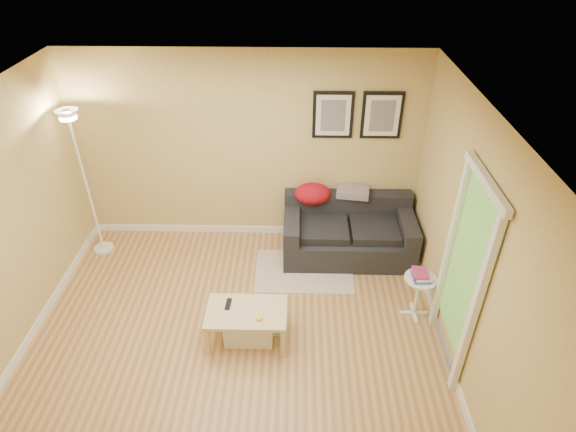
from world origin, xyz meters
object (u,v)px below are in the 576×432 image
object	(u,v)px
sofa	(349,230)
coffee_table	(247,325)
storage_bin	(249,325)
floor_lamp	(88,189)
book_stack	(421,275)
side_table	(417,296)

from	to	relation	value
sofa	coffee_table	distance (m)	1.96
storage_bin	floor_lamp	bearing A→B (deg)	144.80
storage_bin	book_stack	world-z (taller)	book_stack
coffee_table	book_stack	world-z (taller)	book_stack
storage_bin	coffee_table	bearing A→B (deg)	-109.71
book_stack	floor_lamp	xyz separation A→B (m)	(-4.02, 1.12, 0.37)
book_stack	storage_bin	bearing A→B (deg)	175.19
sofa	storage_bin	size ratio (longest dim) A/B	3.18
storage_bin	book_stack	distance (m)	1.96
storage_bin	floor_lamp	xyz separation A→B (m)	(-2.14, 1.51, 0.79)
floor_lamp	storage_bin	bearing A→B (deg)	-35.20
coffee_table	floor_lamp	world-z (taller)	floor_lamp
floor_lamp	sofa	bearing A→B (deg)	-0.20
storage_bin	book_stack	size ratio (longest dim) A/B	2.22
sofa	floor_lamp	bearing A→B (deg)	179.80
floor_lamp	side_table	bearing A→B (deg)	-15.72
storage_bin	floor_lamp	size ratio (longest dim) A/B	0.27
storage_bin	floor_lamp	distance (m)	2.74
storage_bin	side_table	world-z (taller)	side_table
storage_bin	side_table	xyz separation A→B (m)	(1.88, 0.38, 0.11)
storage_bin	floor_lamp	world-z (taller)	floor_lamp
sofa	side_table	size ratio (longest dim) A/B	3.12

